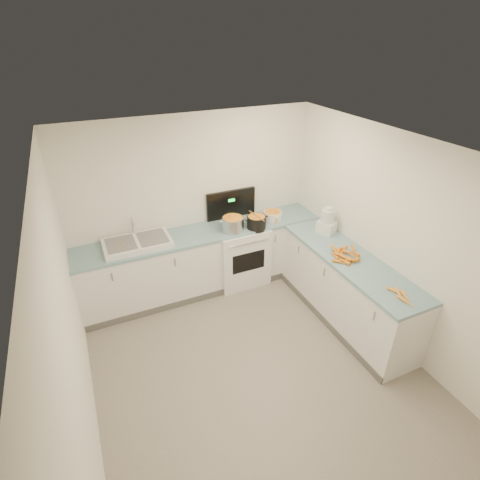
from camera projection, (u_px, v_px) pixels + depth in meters
name	position (u px, v px, depth m)	size (l,w,h in m)	color
floor	(256.00, 367.00, 4.34)	(3.50, 4.00, 0.00)	gray
ceiling	(262.00, 156.00, 3.10)	(3.50, 4.00, 0.00)	white
wall_back	(195.00, 203.00, 5.30)	(3.50, 2.50, 0.00)	white
wall_front	(416.00, 465.00, 2.14)	(3.50, 2.50, 0.00)	white
wall_left	(69.00, 330.00, 3.09)	(4.00, 2.50, 0.00)	white
wall_right	(393.00, 242.00, 4.35)	(4.00, 2.50, 0.00)	white
counter_back	(204.00, 260.00, 5.45)	(3.50, 0.62, 0.94)	white
counter_right	(346.00, 288.00, 4.86)	(0.62, 2.20, 0.94)	white
stove	(239.00, 252.00, 5.63)	(0.76, 0.65, 1.36)	white
sink	(137.00, 243.00, 4.87)	(0.86, 0.52, 0.31)	white
steel_pot	(233.00, 225.00, 5.20)	(0.31, 0.31, 0.22)	silver
black_pot	(256.00, 223.00, 5.29)	(0.27, 0.27, 0.19)	black
wooden_spoon	(257.00, 216.00, 5.24)	(0.02, 0.02, 0.38)	#AD7A47
mixing_bowl	(273.00, 216.00, 5.52)	(0.28, 0.28, 0.13)	white
extract_bottle	(274.00, 219.00, 5.44)	(0.04, 0.04, 0.10)	#593319
spice_jar	(276.00, 220.00, 5.42)	(0.05, 0.05, 0.09)	#E5B266
food_processor	(327.00, 222.00, 5.12)	(0.26, 0.28, 0.38)	white
carrot_pile	(344.00, 255.00, 4.62)	(0.43, 0.41, 0.08)	orange
peeled_carrots	(401.00, 296.00, 3.94)	(0.14, 0.37, 0.04)	orange
peelings	(120.00, 245.00, 4.74)	(0.17, 0.22, 0.01)	tan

